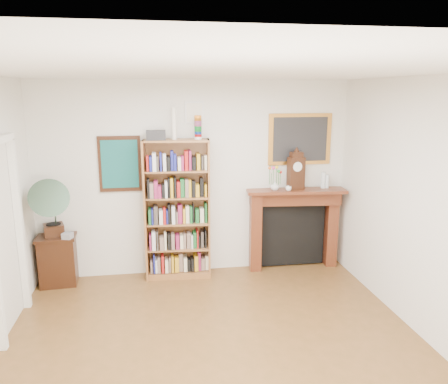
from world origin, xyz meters
name	(u,v)px	position (x,y,z in m)	size (l,w,h in m)	color
room	(222,233)	(0.00, 0.00, 1.40)	(4.51, 5.01, 2.81)	brown
door_casing	(5,221)	(-2.21, 1.20, 1.26)	(0.08, 1.02, 2.17)	white
teal_poster	(120,164)	(-1.05, 2.48, 1.65)	(0.58, 0.04, 0.78)	black
small_picture	(194,112)	(0.00, 2.48, 2.35)	(0.26, 0.04, 0.30)	white
gilt_painting	(300,139)	(1.55, 2.48, 1.95)	(0.95, 0.04, 0.75)	#C98734
bookshelf	(177,202)	(-0.27, 2.32, 1.12)	(0.94, 0.40, 2.30)	brown
side_cabinet	(58,260)	(-1.94, 2.29, 0.35)	(0.52, 0.38, 0.70)	black
fireplace	(294,221)	(1.47, 2.39, 0.73)	(1.48, 0.48, 1.23)	#541D13
gramophone	(49,205)	(-1.97, 2.19, 1.18)	(0.67, 0.75, 0.84)	black
cd_stack	(68,236)	(-1.76, 2.16, 0.74)	(0.12, 0.12, 0.08)	#AAAAB6
mantel_clock	(296,171)	(1.46, 2.35, 1.50)	(0.26, 0.17, 0.55)	black
flower_vase	(275,186)	(1.14, 2.32, 1.30)	(0.13, 0.13, 0.14)	silver
teacup	(288,188)	(1.33, 2.26, 1.26)	(0.09, 0.09, 0.07)	white
bottle_left	(323,180)	(1.90, 2.36, 1.35)	(0.07, 0.07, 0.24)	silver
bottle_right	(327,181)	(1.95, 2.36, 1.33)	(0.06, 0.06, 0.20)	silver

